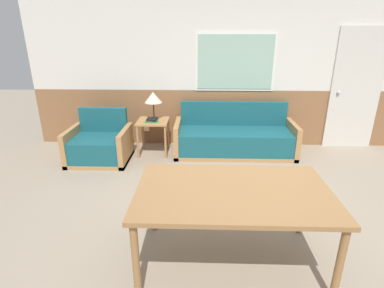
% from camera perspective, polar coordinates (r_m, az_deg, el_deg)
% --- Properties ---
extents(ground_plane, '(16.00, 16.00, 0.00)m').
position_cam_1_polar(ground_plane, '(3.46, 10.98, -15.37)').
color(ground_plane, gray).
extents(wall_back, '(7.20, 0.09, 2.70)m').
position_cam_1_polar(wall_back, '(5.45, 7.84, 13.60)').
color(wall_back, '#8E603D').
rests_on(wall_back, ground_plane).
extents(couch, '(2.04, 0.78, 0.85)m').
position_cam_1_polar(couch, '(5.24, 8.04, 0.95)').
color(couch, '#B27F4C').
rests_on(couch, ground_plane).
extents(armchair, '(0.96, 0.77, 0.81)m').
position_cam_1_polar(armchair, '(5.13, -17.16, -0.35)').
color(armchair, '#B27F4C').
rests_on(armchair, ground_plane).
extents(side_table, '(0.52, 0.52, 0.59)m').
position_cam_1_polar(side_table, '(5.17, -7.41, 3.36)').
color(side_table, '#B27F4C').
rests_on(side_table, ground_plane).
extents(table_lamp, '(0.30, 0.30, 0.47)m').
position_cam_1_polar(table_lamp, '(5.14, -7.41, 8.67)').
color(table_lamp, '#262628').
rests_on(table_lamp, side_table).
extents(book_stack, '(0.22, 0.15, 0.06)m').
position_cam_1_polar(book_stack, '(5.04, -7.68, 4.51)').
color(book_stack, '#2D7F3D').
rests_on(book_stack, side_table).
extents(dining_table, '(1.66, 1.01, 0.75)m').
position_cam_1_polar(dining_table, '(2.64, 7.81, -9.92)').
color(dining_table, '#9E7042').
rests_on(dining_table, ground_plane).
extents(entry_door, '(0.86, 0.09, 2.10)m').
position_cam_1_polar(entry_door, '(6.05, 28.69, 9.03)').
color(entry_door, silver).
rests_on(entry_door, ground_plane).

